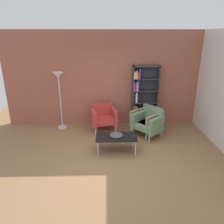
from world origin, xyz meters
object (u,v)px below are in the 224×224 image
at_px(bookshelf_tall, 142,97).
at_px(armchair_spare_guest, 103,117).
at_px(armchair_corner_red, 149,122).
at_px(floor_lamp_torchiere, 59,82).
at_px(armchair_by_bookshelf, 147,120).
at_px(coffee_table_low, 116,137).
at_px(decorative_bowl, 116,135).

bearing_deg(bookshelf_tall, armchair_spare_guest, -164.63).
relative_size(armchair_corner_red, floor_lamp_torchiere, 0.55).
bearing_deg(armchair_by_bookshelf, bookshelf_tall, 148.48).
height_order(bookshelf_tall, coffee_table_low, bookshelf_tall).
height_order(decorative_bowl, armchair_corner_red, armchair_corner_red).
distance_m(bookshelf_tall, coffee_table_low, 1.95).
height_order(decorative_bowl, armchair_by_bookshelf, armchair_by_bookshelf).
distance_m(bookshelf_tall, decorative_bowl, 1.93).
relative_size(armchair_by_bookshelf, floor_lamp_torchiere, 0.55).
relative_size(decorative_bowl, armchair_spare_guest, 0.38).
height_order(armchair_corner_red, armchair_by_bookshelf, same).
height_order(bookshelf_tall, armchair_corner_red, bookshelf_tall).
relative_size(armchair_spare_guest, armchair_by_bookshelf, 0.88).
bearing_deg(coffee_table_low, armchair_by_bookshelf, 47.57).
height_order(decorative_bowl, armchair_spare_guest, armchair_spare_guest).
bearing_deg(armchair_corner_red, bookshelf_tall, 142.49).
height_order(bookshelf_tall, decorative_bowl, bookshelf_tall).
bearing_deg(armchair_corner_red, decorative_bowl, -92.32).
distance_m(coffee_table_low, armchair_by_bookshelf, 1.41).
distance_m(bookshelf_tall, armchair_spare_guest, 1.36).
bearing_deg(armchair_corner_red, coffee_table_low, -92.32).
height_order(coffee_table_low, armchair_spare_guest, armchair_spare_guest).
bearing_deg(armchair_spare_guest, decorative_bowl, -87.80).
bearing_deg(bookshelf_tall, armchair_by_bookshelf, -83.11).
height_order(bookshelf_tall, floor_lamp_torchiere, bookshelf_tall).
bearing_deg(bookshelf_tall, floor_lamp_torchiere, -176.14).
bearing_deg(armchair_by_bookshelf, armchair_spare_guest, -140.48).
bearing_deg(coffee_table_low, bookshelf_tall, 61.94).
distance_m(decorative_bowl, armchair_by_bookshelf, 1.41).
bearing_deg(armchair_spare_guest, armchair_by_bookshelf, -24.00).
xyz_separation_m(armchair_corner_red, floor_lamp_torchiere, (-2.58, 0.66, 1.03)).
height_order(bookshelf_tall, armchair_by_bookshelf, bookshelf_tall).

